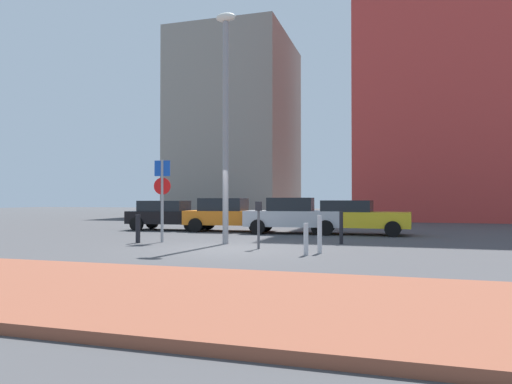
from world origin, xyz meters
TOP-DOWN VIEW (x-y plane):
  - ground_plane at (0.00, 0.00)m, footprint 120.00×120.00m
  - sidewalk_brick at (0.00, -6.91)m, footprint 40.00×4.44m
  - parked_car_black at (-5.80, 7.11)m, footprint 4.15×2.12m
  - parked_car_orange at (-2.70, 7.16)m, footprint 4.31×2.26m
  - parked_car_silver at (0.49, 6.68)m, footprint 4.37×2.29m
  - parked_car_yellow at (3.16, 6.82)m, footprint 4.45×2.12m
  - parking_sign_post at (-3.07, 1.31)m, footprint 0.59×0.15m
  - parking_meter at (0.79, 0.20)m, footprint 0.18×0.14m
  - street_lamp at (-0.72, 1.36)m, footprint 0.70×0.36m
  - traffic_bollard_near at (3.04, 2.46)m, footprint 0.13×0.13m
  - traffic_bollard_mid at (2.46, -0.98)m, footprint 0.13×0.13m
  - traffic_bollard_far at (-3.73, 0.82)m, footprint 0.16×0.16m
  - traffic_bollard_edge at (2.75, -0.43)m, footprint 0.13×0.13m
  - building_colorful_midrise at (10.47, 26.61)m, footprint 16.78×16.96m
  - building_under_construction at (-10.16, 30.24)m, footprint 10.46×12.56m

SIDE VIEW (x-z plane):
  - ground_plane at x=0.00m, z-range 0.00..0.00m
  - sidewalk_brick at x=0.00m, z-range 0.00..0.14m
  - traffic_bollard_mid at x=2.46m, z-range 0.00..0.87m
  - traffic_bollard_far at x=-3.73m, z-range 0.00..0.98m
  - traffic_bollard_edge at x=2.75m, z-range 0.00..1.06m
  - traffic_bollard_near at x=3.04m, z-range 0.00..1.10m
  - parked_car_yellow at x=3.16m, z-range 0.03..1.49m
  - parked_car_black at x=-5.80m, z-range 0.04..1.48m
  - parked_car_orange at x=-2.70m, z-range 0.02..1.57m
  - parked_car_silver at x=0.49m, z-range 0.01..1.59m
  - parking_meter at x=0.79m, z-range 0.21..1.65m
  - parking_sign_post at x=-3.07m, z-range 0.38..3.28m
  - street_lamp at x=-0.72m, z-range 0.64..8.49m
  - building_under_construction at x=-10.16m, z-range 0.00..17.33m
  - building_colorful_midrise at x=10.47m, z-range 0.00..30.10m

